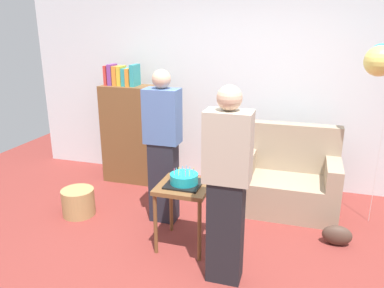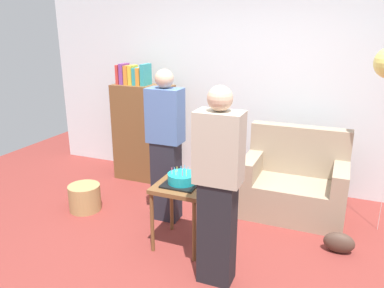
% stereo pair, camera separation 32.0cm
% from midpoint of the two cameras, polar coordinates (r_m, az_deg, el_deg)
% --- Properties ---
extents(ground_plane, '(8.00, 8.00, 0.00)m').
position_cam_midpoint_polar(ground_plane, '(3.54, 2.67, -17.65)').
color(ground_plane, maroon).
extents(wall_back, '(6.00, 0.10, 2.70)m').
position_cam_midpoint_polar(wall_back, '(4.92, 11.11, 9.17)').
color(wall_back, silver).
rests_on(wall_back, ground_plane).
extents(couch, '(1.10, 0.70, 0.96)m').
position_cam_midpoint_polar(couch, '(4.42, 17.26, -5.89)').
color(couch, gray).
rests_on(couch, ground_plane).
extents(bookshelf, '(0.80, 0.36, 1.57)m').
position_cam_midpoint_polar(bookshelf, '(5.09, -5.56, 2.05)').
color(bookshelf, brown).
rests_on(bookshelf, ground_plane).
extents(side_table, '(0.48, 0.48, 0.63)m').
position_cam_midpoint_polar(side_table, '(3.54, 1.06, -7.63)').
color(side_table, brown).
rests_on(side_table, ground_plane).
extents(birthday_cake, '(0.32, 0.32, 0.17)m').
position_cam_midpoint_polar(birthday_cake, '(3.48, 1.07, -5.41)').
color(birthday_cake, black).
rests_on(birthday_cake, side_table).
extents(person_blowing_candles, '(0.36, 0.22, 1.63)m').
position_cam_midpoint_polar(person_blowing_candles, '(3.92, -1.69, -0.36)').
color(person_blowing_candles, '#23232D').
rests_on(person_blowing_candles, ground_plane).
extents(person_holding_cake, '(0.36, 0.22, 1.63)m').
position_cam_midpoint_polar(person_holding_cake, '(2.95, 7.10, -6.70)').
color(person_holding_cake, black).
rests_on(person_holding_cake, ground_plane).
extents(wicker_basket, '(0.36, 0.36, 0.30)m').
position_cam_midpoint_polar(wicker_basket, '(4.48, -13.99, -7.92)').
color(wicker_basket, '#A88451').
rests_on(wicker_basket, ground_plane).
extents(handbag, '(0.28, 0.14, 0.20)m').
position_cam_midpoint_polar(handbag, '(3.93, 23.67, -13.59)').
color(handbag, '#473328').
rests_on(handbag, ground_plane).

